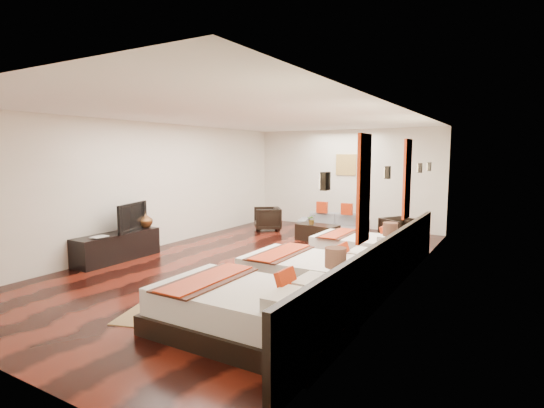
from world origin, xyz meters
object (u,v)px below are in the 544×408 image
Objects in this scene: sofa at (334,224)px; coffee_table at (317,233)px; nightstand_a at (335,298)px; nightstand_b at (389,257)px; table_plant at (312,219)px; tv_console at (117,247)px; bed_near at (249,311)px; bed_far at (362,248)px; tv at (128,217)px; armchair_left at (267,219)px; figurine at (145,219)px; bed_mid at (314,274)px; book at (95,237)px; armchair_right at (400,232)px.

sofa is 1.83× the size of coffee_table.
nightstand_b is at bearing 90.00° from nightstand_a.
table_plant is (-0.12, -0.07, 0.32)m from coffee_table.
tv_console is at bearing -124.99° from coffee_table.
tv_console is (-4.20, 1.57, -0.02)m from bed_near.
bed_near is 1.19× the size of bed_far.
nightstand_b is at bearing -47.12° from bed_far.
tv_console is (-4.95, 0.78, -0.07)m from nightstand_a.
bed_far reaches higher than sofa.
bed_near is 2.26× the size of coffee_table.
armchair_left is (0.82, 4.07, -0.52)m from tv.
armchair_left is at bearing 119.45° from bed_near.
tv is at bearing -48.88° from armchair_left.
figurine is (0.00, 0.73, 0.45)m from tv_console.
nightstand_a reaches higher than bed_mid.
bed_near is at bearing -90.92° from sofa.
table_plant is at bearing 59.01° from book.
tv is 0.55× the size of sofa.
bed_near is 4.57m from tv.
book is (-4.20, 1.08, 0.27)m from bed_near.
book is at bearing 169.48° from armchair_right.
bed_near is 4.08m from bed_far.
nightstand_a reaches higher than nightstand_b.
bed_near is 1.79m from bed_mid.
tv_console reaches higher than coffee_table.
bed_mid is 1.66m from nightstand_b.
bed_far is at bearing 90.06° from bed_near.
book is at bearing 158.50° from tv.
nightstand_b is at bearing 77.16° from bed_near.
tv is at bearing 164.90° from armchair_right.
bed_far reaches higher than armchair_left.
book is (-4.20, -0.71, 0.28)m from bed_mid.
bed_near is at bearing -149.88° from armchair_right.
coffee_table is (-1.56, 1.26, -0.05)m from bed_far.
book is 0.29× the size of coffee_table.
figurine reaches higher than table_plant.
figurine reaches higher than coffee_table.
bed_near is 2.31× the size of nightstand_a.
nightstand_a is 5.04m from armchair_right.
bed_near reaches higher than book.
nightstand_a is (0.75, -3.30, 0.09)m from bed_far.
sofa is (2.59, 4.56, -0.57)m from tv.
table_plant is (-1.68, 5.27, 0.23)m from bed_near.
bed_mid is 4.18m from tv.
bed_far is 6.46× the size of book.
bed_mid reaches higher than coffee_table.
book is at bearing 165.55° from bed_near.
armchair_right is (4.45, 3.98, -0.51)m from tv.
bed_mid is at bearing -151.23° from armchair_right.
nightstand_a is 2.78× the size of figurine.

